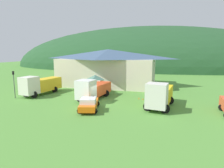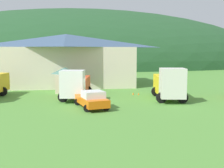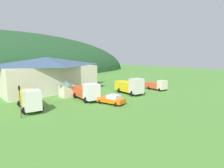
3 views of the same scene
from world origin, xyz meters
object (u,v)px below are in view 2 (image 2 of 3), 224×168
object	(u,v)px
play_shed_cream	(65,80)
traffic_cone_near_pickup	(139,95)
traffic_cone_mid_row	(133,95)
heavy_rig_white	(76,84)
depot_building	(66,59)
flatbed_truck_yellow	(169,84)
service_pickup_orange	(92,99)

from	to	relation	value
play_shed_cream	traffic_cone_near_pickup	xyz separation A→B (m)	(8.87, -3.04, -1.66)
traffic_cone_near_pickup	traffic_cone_mid_row	distance (m)	0.66
traffic_cone_near_pickup	heavy_rig_white	bearing A→B (deg)	-166.20
depot_building	traffic_cone_near_pickup	xyz separation A→B (m)	(8.98, -11.64, -4.05)
play_shed_cream	traffic_cone_mid_row	world-z (taller)	play_shed_cream
depot_building	traffic_cone_mid_row	size ratio (longest dim) A/B	34.86
play_shed_cream	flatbed_truck_yellow	size ratio (longest dim) A/B	0.43
heavy_rig_white	flatbed_truck_yellow	bearing A→B (deg)	88.19
heavy_rig_white	traffic_cone_mid_row	xyz separation A→B (m)	(6.88, 2.04, -1.63)
play_shed_cream	service_pickup_orange	world-z (taller)	play_shed_cream
depot_building	service_pickup_orange	distance (m)	19.29
depot_building	service_pickup_orange	bearing A→B (deg)	-81.07
heavy_rig_white	traffic_cone_mid_row	size ratio (longest dim) A/B	12.66
heavy_rig_white	flatbed_truck_yellow	size ratio (longest dim) A/B	1.04
play_shed_cream	flatbed_truck_yellow	bearing A→B (deg)	-30.36
service_pickup_orange	play_shed_cream	bearing A→B (deg)	-178.92
traffic_cone_mid_row	traffic_cone_near_pickup	bearing A→B (deg)	-16.75
heavy_rig_white	service_pickup_orange	bearing A→B (deg)	24.03
service_pickup_orange	traffic_cone_mid_row	xyz separation A→B (m)	(5.39, 7.34, -0.83)
service_pickup_orange	traffic_cone_near_pickup	xyz separation A→B (m)	(6.03, 7.15, -0.83)
play_shed_cream	traffic_cone_mid_row	xyz separation A→B (m)	(8.23, -2.84, -1.66)
service_pickup_orange	traffic_cone_near_pickup	distance (m)	9.39
flatbed_truck_yellow	traffic_cone_near_pickup	bearing A→B (deg)	-136.48
play_shed_cream	service_pickup_orange	bearing A→B (deg)	-74.41
flatbed_truck_yellow	play_shed_cream	bearing A→B (deg)	-111.65
heavy_rig_white	traffic_cone_near_pickup	xyz separation A→B (m)	(7.52, 1.85, -1.63)
depot_building	service_pickup_orange	xyz separation A→B (m)	(2.95, -18.79, -3.22)
depot_building	traffic_cone_mid_row	bearing A→B (deg)	-53.90
depot_building	flatbed_truck_yellow	distance (m)	19.28
play_shed_cream	service_pickup_orange	xyz separation A→B (m)	(2.84, -10.19, -0.83)
play_shed_cream	traffic_cone_mid_row	size ratio (longest dim) A/B	5.24
traffic_cone_mid_row	flatbed_truck_yellow	bearing A→B (deg)	-50.43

